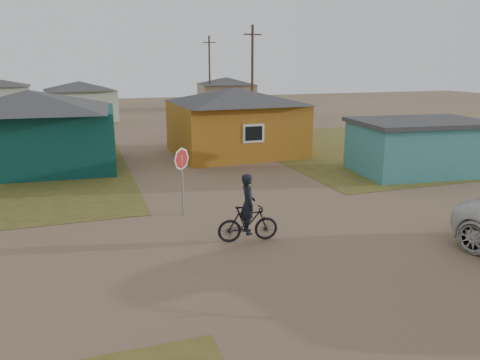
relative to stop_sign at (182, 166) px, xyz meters
name	(u,v)px	position (x,y,z in m)	size (l,w,h in m)	color
ground	(302,241)	(2.92, -3.67, -1.81)	(120.00, 120.00, 0.00)	#7D6148
grass_ne	(407,145)	(16.92, 9.33, -1.80)	(20.00, 18.00, 0.00)	brown
house_teal	(32,129)	(-5.58, 9.83, 0.24)	(8.93, 7.08, 4.00)	#09332E
house_yellow	(236,120)	(5.42, 10.33, 0.19)	(7.72, 6.76, 3.90)	#9C6118
shed_turquoise	(419,146)	(12.42, 2.83, -0.50)	(6.71, 4.93, 2.60)	teal
house_pale_west	(80,100)	(-3.08, 30.33, 0.05)	(7.04, 6.15, 3.60)	#A4B198
house_beige_east	(226,93)	(12.92, 36.33, 0.05)	(6.95, 6.05, 3.60)	gray
house_pale_north	(3,95)	(-11.08, 42.33, -0.06)	(6.28, 5.81, 3.40)	#A4B198
utility_pole_near	(252,78)	(9.42, 18.33, 2.33)	(1.40, 0.20, 8.00)	#46332A
utility_pole_far	(210,73)	(10.42, 34.33, 2.33)	(1.40, 0.20, 8.00)	#46332A
stop_sign	(182,166)	(0.00, 0.00, 0.00)	(0.78, 0.29, 2.46)	gray
cyclist	(248,217)	(1.35, -3.10, -1.04)	(1.92, 0.76, 2.12)	black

